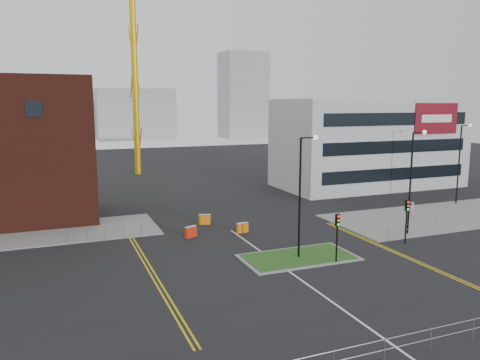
{
  "coord_description": "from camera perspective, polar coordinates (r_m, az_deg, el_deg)",
  "views": [
    {
      "loc": [
        -14.54,
        -21.64,
        11.46
      ],
      "look_at": [
        0.01,
        14.88,
        5.0
      ],
      "focal_mm": 35.0,
      "sensor_mm": 36.0,
      "label": 1
    }
  ],
  "objects": [
    {
      "name": "skyline_c",
      "position": [
        158.29,
        0.38,
        10.25
      ],
      "size": [
        14.0,
        12.0,
        28.0
      ],
      "primitive_type": "cube",
      "color": "gray",
      "rests_on": "ground"
    },
    {
      "name": "railing_left",
      "position": [
        41.22,
        -16.13,
        -6.12
      ],
      "size": [
        6.05,
        0.05,
        1.1
      ],
      "color": "gray",
      "rests_on": "ground"
    },
    {
      "name": "centre_line",
      "position": [
        30.03,
        9.36,
        -13.23
      ],
      "size": [
        0.15,
        30.0,
        0.01
      ],
      "primitive_type": "cube",
      "color": "silver",
      "rests_on": "ground"
    },
    {
      "name": "island_kerb",
      "position": [
        35.81,
        7.14,
        -9.34
      ],
      "size": [
        8.6,
        4.6,
        0.08
      ],
      "primitive_type": "cube",
      "color": "slate",
      "rests_on": "ground"
    },
    {
      "name": "tower_crane",
      "position": [
        79.33,
        -8.64,
        20.74
      ],
      "size": [
        52.28,
        10.75,
        39.64
      ],
      "color": "#E4A60D",
      "rests_on": "ground"
    },
    {
      "name": "pedestrian",
      "position": [
        50.43,
        20.3,
        -3.43
      ],
      "size": [
        0.72,
        0.66,
        1.65
      ],
      "primitive_type": "imported",
      "rotation": [
        0.0,
        0.0,
        0.58
      ],
      "color": "pink",
      "rests_on": "ground"
    },
    {
      "name": "yellow_left_b",
      "position": [
        34.15,
        -10.79,
        -10.44
      ],
      "size": [
        0.12,
        24.0,
        0.01
      ],
      "primitive_type": "cube",
      "color": "gold",
      "rests_on": "ground"
    },
    {
      "name": "barrier_mid",
      "position": [
        40.9,
        -6.02,
        -6.25
      ],
      "size": [
        1.18,
        0.81,
        0.95
      ],
      "color": "red",
      "rests_on": "ground"
    },
    {
      "name": "skyline_d",
      "position": [
        161.87,
        -19.54,
        6.87
      ],
      "size": [
        30.0,
        12.0,
        12.0
      ],
      "primitive_type": "cube",
      "color": "gray",
      "rests_on": "ground"
    },
    {
      "name": "pavement_right",
      "position": [
        52.3,
        23.44,
        -4.04
      ],
      "size": [
        24.0,
        10.0,
        0.12
      ],
      "primitive_type": "cube",
      "color": "slate",
      "rests_on": "ground"
    },
    {
      "name": "railing_right",
      "position": [
        49.4,
        24.3,
        -4.0
      ],
      "size": [
        19.05,
        5.05,
        1.1
      ],
      "color": "gray",
      "rests_on": "ground"
    },
    {
      "name": "yellow_right_a",
      "position": [
        38.38,
        18.59,
        -8.54
      ],
      "size": [
        0.12,
        20.0,
        0.01
      ],
      "primitive_type": "cube",
      "color": "gold",
      "rests_on": "ground"
    },
    {
      "name": "ground",
      "position": [
        28.48,
        11.5,
        -14.6
      ],
      "size": [
        200.0,
        200.0,
        0.0
      ],
      "primitive_type": "plane",
      "color": "black",
      "rests_on": "ground"
    },
    {
      "name": "skyline_b",
      "position": [
        153.65,
        -12.65,
        7.82
      ],
      "size": [
        24.0,
        12.0,
        16.0
      ],
      "primitive_type": "cube",
      "color": "gray",
      "rests_on": "ground"
    },
    {
      "name": "streetlamp_island",
      "position": [
        34.58,
        7.64,
        -0.82
      ],
      "size": [
        1.46,
        0.36,
        9.18
      ],
      "color": "black",
      "rests_on": "ground"
    },
    {
      "name": "barrier_left",
      "position": [
        44.98,
        -4.32,
        -4.77
      ],
      "size": [
        1.21,
        0.73,
        0.96
      ],
      "color": "orange",
      "rests_on": "ground"
    },
    {
      "name": "barrier_right",
      "position": [
        42.06,
        0.28,
        -5.79
      ],
      "size": [
        1.1,
        0.46,
        0.9
      ],
      "color": "orange",
      "rests_on": "ground"
    },
    {
      "name": "railing_front",
      "position": [
        23.88,
        19.84,
        -17.82
      ],
      "size": [
        24.05,
        0.05,
        1.1
      ],
      "color": "gray",
      "rests_on": "ground"
    },
    {
      "name": "streetlamp_right_far",
      "position": [
        58.62,
        25.32,
        2.51
      ],
      "size": [
        1.46,
        0.36,
        9.18
      ],
      "color": "black",
      "rests_on": "ground"
    },
    {
      "name": "traffic_light_right",
      "position": [
        40.75,
        19.67,
        -3.83
      ],
      "size": [
        0.28,
        0.33,
        3.65
      ],
      "color": "black",
      "rests_on": "ground"
    },
    {
      "name": "office_block",
      "position": [
        67.44,
        15.37,
        4.36
      ],
      "size": [
        25.0,
        12.2,
        12.0
      ],
      "color": "#A6A9AB",
      "rests_on": "ground"
    },
    {
      "name": "yellow_right_b",
      "position": [
        38.57,
        18.93,
        -8.47
      ],
      "size": [
        0.12,
        20.0,
        0.01
      ],
      "primitive_type": "cube",
      "color": "gold",
      "rests_on": "ground"
    },
    {
      "name": "yellow_left_a",
      "position": [
        34.1,
        -11.29,
        -10.48
      ],
      "size": [
        0.12,
        24.0,
        0.01
      ],
      "primitive_type": "cube",
      "color": "gold",
      "rests_on": "ground"
    },
    {
      "name": "traffic_light_island",
      "position": [
        34.44,
        11.79,
        -5.84
      ],
      "size": [
        0.28,
        0.33,
        3.65
      ],
      "color": "black",
      "rests_on": "ground"
    },
    {
      "name": "grass_island",
      "position": [
        35.81,
        7.14,
        -9.31
      ],
      "size": [
        8.0,
        4.0,
        0.12
      ],
      "primitive_type": "cube",
      "color": "#26541C",
      "rests_on": "ground"
    },
    {
      "name": "streetlamp_right_near",
      "position": [
        43.18,
        20.33,
        0.7
      ],
      "size": [
        1.46,
        0.36,
        9.18
      ],
      "color": "black",
      "rests_on": "ground"
    }
  ]
}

